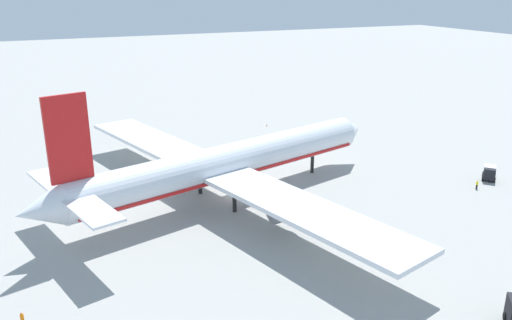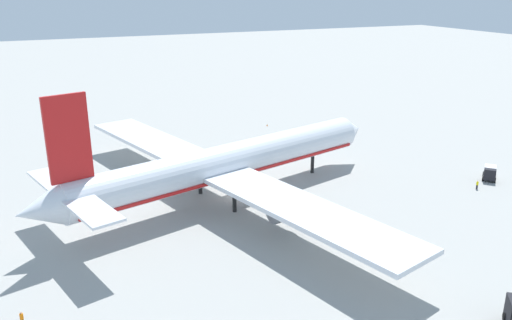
{
  "view_description": "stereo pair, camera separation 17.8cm",
  "coord_description": "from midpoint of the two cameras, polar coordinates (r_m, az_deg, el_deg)",
  "views": [
    {
      "loc": [
        -30.39,
        -79.19,
        35.95
      ],
      "look_at": [
        3.2,
        -3.93,
        7.84
      ],
      "focal_mm": 36.59,
      "sensor_mm": 36.0,
      "label": 1
    },
    {
      "loc": [
        -30.23,
        -79.26,
        35.95
      ],
      "look_at": [
        3.2,
        -3.93,
        7.84
      ],
      "focal_mm": 36.59,
      "sensor_mm": 36.0,
      "label": 2
    }
  ],
  "objects": [
    {
      "name": "ground_plane",
      "position": [
        92.13,
        -2.88,
        -4.16
      ],
      "size": [
        600.0,
        600.0,
        0.0
      ],
      "primitive_type": "plane",
      "color": "#9E9E99"
    },
    {
      "name": "airliner",
      "position": [
        89.02,
        -3.66,
        -0.45
      ],
      "size": [
        68.27,
        79.91,
        22.02
      ],
      "color": "silver",
      "rests_on": "ground"
    },
    {
      "name": "service_truck_2",
      "position": [
        109.83,
        24.12,
        -1.22
      ],
      "size": [
        4.86,
        4.65,
        2.55
      ],
      "color": "black",
      "rests_on": "ground"
    },
    {
      "name": "ground_worker_0",
      "position": [
        65.22,
        -24.26,
        -15.56
      ],
      "size": [
        0.56,
        0.56,
        1.76
      ],
      "color": "black",
      "rests_on": "ground"
    },
    {
      "name": "ground_worker_4",
      "position": [
        103.83,
        22.96,
        -2.49
      ],
      "size": [
        0.56,
        0.56,
        1.66
      ],
      "color": "black",
      "rests_on": "ground"
    },
    {
      "name": "traffic_cone_0",
      "position": [
        138.02,
        1.15,
        3.85
      ],
      "size": [
        0.36,
        0.36,
        0.55
      ],
      "primitive_type": "cone",
      "color": "orange",
      "rests_on": "ground"
    }
  ]
}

